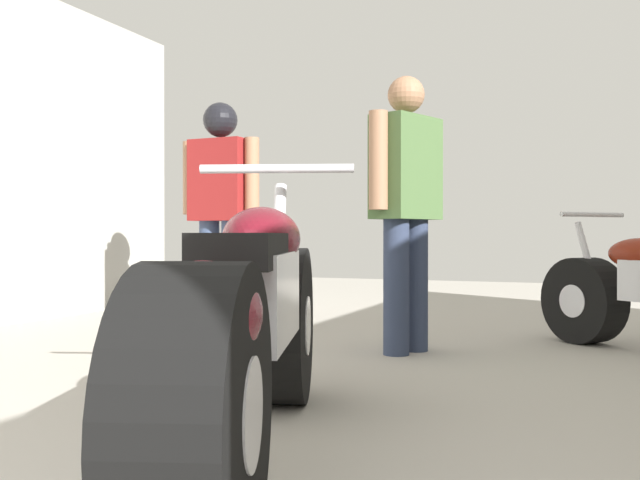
% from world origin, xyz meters
% --- Properties ---
extents(ground_plane, '(15.35, 15.35, 0.00)m').
position_xyz_m(ground_plane, '(0.00, 3.02, 0.00)').
color(ground_plane, '#A8A399').
extents(motorcycle_maroon_cruiser, '(0.93, 2.05, 0.97)m').
position_xyz_m(motorcycle_maroon_cruiser, '(0.08, 2.00, 0.40)').
color(motorcycle_maroon_cruiser, black).
rests_on(motorcycle_maroon_cruiser, ground_plane).
extents(mechanic_in_blue, '(0.37, 0.64, 1.62)m').
position_xyz_m(mechanic_in_blue, '(0.01, 4.12, 0.92)').
color(mechanic_in_blue, '#2D3851').
rests_on(mechanic_in_blue, ground_plane).
extents(mechanic_with_helmet, '(0.66, 0.26, 1.69)m').
position_xyz_m(mechanic_with_helmet, '(-1.60, 4.77, 1.01)').
color(mechanic_with_helmet, '#384766').
rests_on(mechanic_with_helmet, ground_plane).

